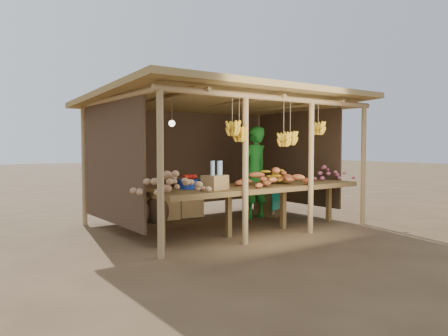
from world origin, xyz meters
TOP-DOWN VIEW (x-y plane):
  - ground at (0.00, 0.00)m, footprint 60.00×60.00m
  - stall_structure at (-0.00, -0.01)m, footprint 4.70×3.50m
  - counter at (0.00, -0.95)m, footprint 3.90×1.05m
  - potato_heap at (-1.77, -1.25)m, footprint 1.08×0.68m
  - sweet_potato_heap at (0.24, -1.14)m, footprint 1.18×0.75m
  - onion_heap at (1.90, -0.91)m, footprint 0.85×0.53m
  - banana_pile at (0.42, -0.87)m, footprint 0.59×0.43m
  - tomato_basin at (-1.19, -0.74)m, footprint 0.41×0.41m
  - bottle_box at (-0.98, -1.11)m, footprint 0.40×0.35m
  - vendor at (0.90, 0.21)m, footprint 0.73×0.53m
  - tarp_crate at (1.41, 0.30)m, footprint 0.80×0.75m
  - carton_stack at (-0.30, 1.04)m, footprint 1.08×0.46m
  - burlap_sacks at (-1.11, 0.94)m, footprint 0.87×0.46m

SIDE VIEW (x-z plane):
  - ground at x=0.00m, z-range 0.00..0.00m
  - burlap_sacks at x=-1.11m, z-range -0.04..0.58m
  - tarp_crate at x=1.41m, z-range -0.07..0.68m
  - carton_stack at x=-0.30m, z-range -0.05..0.73m
  - counter at x=0.00m, z-range 0.34..1.14m
  - tomato_basin at x=-1.19m, z-range 0.78..1.00m
  - vendor at x=0.90m, z-range 0.00..1.85m
  - bottle_box at x=-0.98m, z-range 0.75..1.19m
  - banana_pile at x=0.42m, z-range 0.80..1.14m
  - onion_heap at x=1.90m, z-range 0.80..1.16m
  - sweet_potato_heap at x=0.24m, z-range 0.80..1.16m
  - potato_heap at x=-1.77m, z-range 0.80..1.17m
  - stall_structure at x=0.00m, z-range 0.70..3.13m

